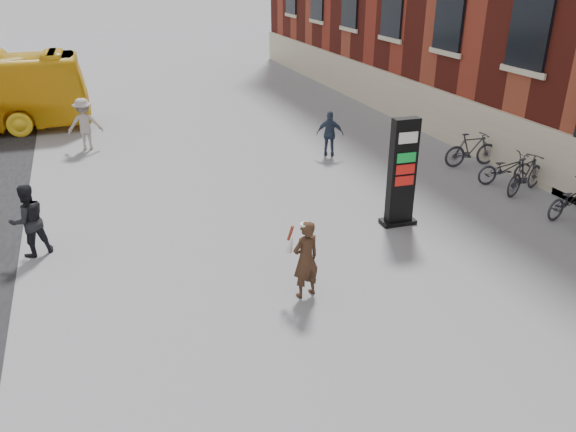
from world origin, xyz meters
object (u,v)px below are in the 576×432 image
object	(u,v)px
bike_6	(506,169)
bike_7	(471,150)
pedestrian_c	(330,134)
pedestrian_a	(28,220)
pedestrian_b	(85,124)
woman	(305,258)
bike_4	(571,199)
info_pylon	(402,173)
bike_5	(525,175)

from	to	relation	value
bike_6	bike_7	xyz separation A→B (m)	(0.00, 1.69, 0.09)
pedestrian_c	pedestrian_a	bearing A→B (deg)	51.74
pedestrian_b	bike_7	distance (m)	13.34
pedestrian_a	pedestrian_b	distance (m)	8.05
woman	bike_4	distance (m)	8.12
bike_7	info_pylon	bearing A→B (deg)	130.38
info_pylon	bike_6	bearing A→B (deg)	20.55
pedestrian_b	pedestrian_c	world-z (taller)	pedestrian_b
pedestrian_b	bike_4	world-z (taller)	pedestrian_b
info_pylon	bike_5	distance (m)	4.62
woman	pedestrian_a	size ratio (longest dim) A/B	0.96
woman	pedestrian_b	world-z (taller)	pedestrian_b
pedestrian_a	bike_4	size ratio (longest dim) A/B	0.95
pedestrian_a	bike_5	xyz separation A→B (m)	(13.25, -0.84, -0.30)
pedestrian_a	bike_6	world-z (taller)	pedestrian_a
woman	pedestrian_b	xyz separation A→B (m)	(-3.76, 11.69, 0.07)
bike_4	bike_7	distance (m)	4.23
woman	pedestrian_a	world-z (taller)	pedestrian_a
pedestrian_c	bike_4	world-z (taller)	pedestrian_c
info_pylon	bike_4	bearing A→B (deg)	-10.98
woman	bike_4	size ratio (longest dim) A/B	0.92
bike_5	bike_7	xyz separation A→B (m)	(0.00, 2.51, 0.00)
bike_7	bike_5	bearing A→B (deg)	-174.12
bike_4	bike_7	xyz separation A→B (m)	(0.00, 4.23, 0.09)
woman	bike_5	bearing A→B (deg)	-174.11
pedestrian_a	pedestrian_b	world-z (taller)	pedestrian_b
info_pylon	woman	bearing A→B (deg)	-143.17
bike_6	info_pylon	bearing A→B (deg)	116.33
woman	bike_6	distance (m)	8.86
pedestrian_b	bike_7	bearing A→B (deg)	154.18
woman	pedestrian_c	distance (m)	9.00
pedestrian_c	bike_5	distance (m)	6.42
info_pylon	pedestrian_b	world-z (taller)	info_pylon
pedestrian_c	woman	bearing A→B (deg)	90.21
info_pylon	bike_4	size ratio (longest dim) A/B	1.55
info_pylon	pedestrian_a	size ratio (longest dim) A/B	1.62
woman	bike_7	world-z (taller)	woman
bike_5	bike_7	bearing A→B (deg)	-20.23
bike_4	info_pylon	bearing A→B (deg)	65.35
pedestrian_a	pedestrian_b	size ratio (longest dim) A/B	0.93
bike_5	bike_4	bearing A→B (deg)	159.77
bike_4	pedestrian_b	bearing A→B (deg)	37.80
bike_4	bike_6	bearing A→B (deg)	-10.52
pedestrian_a	bike_6	xyz separation A→B (m)	(13.25, -0.02, -0.39)
woman	pedestrian_b	bearing A→B (deg)	-86.36
pedestrian_a	bike_7	size ratio (longest dim) A/B	0.91
woman	bike_7	xyz separation A→B (m)	(8.02, 5.44, -0.28)
woman	pedestrian_c	size ratio (longest dim) A/B	1.06
info_pylon	pedestrian_b	size ratio (longest dim) A/B	1.51
bike_4	bike_5	bearing A→B (deg)	-10.52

